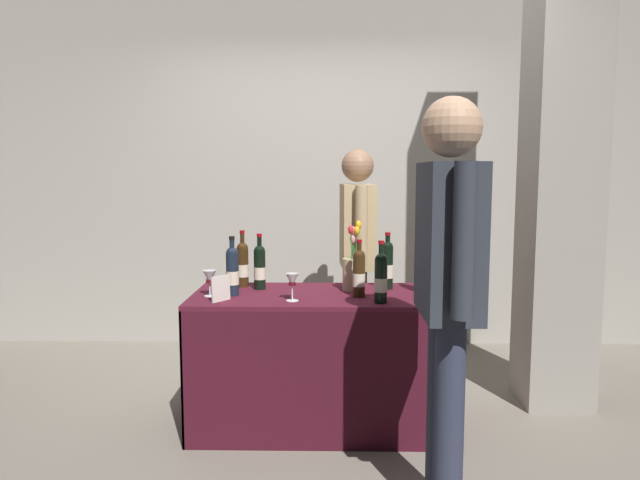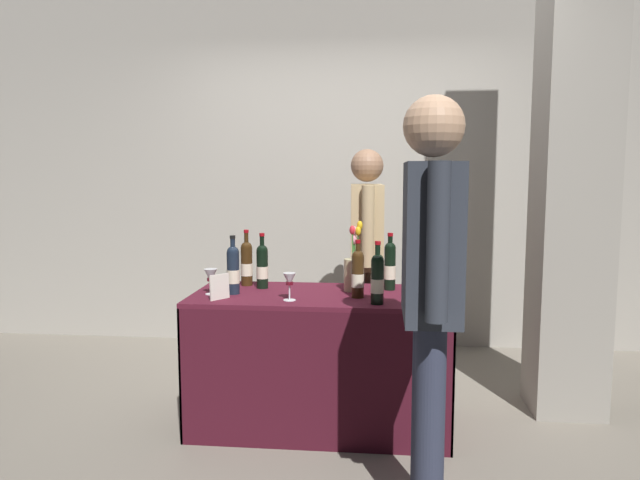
% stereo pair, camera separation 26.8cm
% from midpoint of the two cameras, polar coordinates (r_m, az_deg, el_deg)
% --- Properties ---
extents(ground_plane, '(12.00, 12.00, 0.00)m').
position_cam_midpoint_polar(ground_plane, '(3.50, 2.30, -17.45)').
color(ground_plane, gray).
extents(back_partition, '(7.12, 0.12, 2.87)m').
position_cam_midpoint_polar(back_partition, '(4.87, 3.60, 6.69)').
color(back_partition, '#9E998E').
rests_on(back_partition, ground_plane).
extents(concrete_pillar, '(0.40, 0.40, 3.33)m').
position_cam_midpoint_polar(concrete_pillar, '(3.78, 25.47, 9.58)').
color(concrete_pillar, gray).
rests_on(concrete_pillar, ground_plane).
extents(tasting_table, '(1.41, 0.66, 0.76)m').
position_cam_midpoint_polar(tasting_table, '(3.33, 2.34, -9.35)').
color(tasting_table, '#4C1423').
rests_on(tasting_table, ground_plane).
extents(featured_wine_bottle, '(0.07, 0.07, 0.33)m').
position_cam_midpoint_polar(featured_wine_bottle, '(3.39, 9.06, -2.44)').
color(featured_wine_bottle, black).
rests_on(featured_wine_bottle, tasting_table).
extents(display_bottle_0, '(0.07, 0.07, 0.32)m').
position_cam_midpoint_polar(display_bottle_0, '(3.02, 8.14, -3.69)').
color(display_bottle_0, black).
rests_on(display_bottle_0, tasting_table).
extents(display_bottle_1, '(0.07, 0.07, 0.33)m').
position_cam_midpoint_polar(display_bottle_1, '(3.25, -6.11, -2.84)').
color(display_bottle_1, '#192333').
rests_on(display_bottle_1, tasting_table).
extents(display_bottle_2, '(0.07, 0.07, 0.33)m').
position_cam_midpoint_polar(display_bottle_2, '(3.49, -4.96, -2.22)').
color(display_bottle_2, '#38230F').
rests_on(display_bottle_2, tasting_table).
extents(display_bottle_3, '(0.07, 0.07, 0.31)m').
position_cam_midpoint_polar(display_bottle_3, '(3.16, 6.12, -3.24)').
color(display_bottle_3, '#38230F').
rests_on(display_bottle_3, tasting_table).
extents(display_bottle_4, '(0.07, 0.07, 0.32)m').
position_cam_midpoint_polar(display_bottle_4, '(3.40, -3.38, -2.50)').
color(display_bottle_4, black).
rests_on(display_bottle_4, tasting_table).
extents(display_bottle_5, '(0.08, 0.08, 0.31)m').
position_cam_midpoint_polar(display_bottle_5, '(3.30, 12.55, -2.85)').
color(display_bottle_5, black).
rests_on(display_bottle_5, tasting_table).
extents(wine_glass_near_vendor, '(0.07, 0.07, 0.14)m').
position_cam_midpoint_polar(wine_glass_near_vendor, '(3.26, -8.27, -3.54)').
color(wine_glass_near_vendor, silver).
rests_on(wine_glass_near_vendor, tasting_table).
extents(wine_glass_mid, '(0.07, 0.07, 0.15)m').
position_cam_midpoint_polar(wine_glass_mid, '(3.08, -0.49, -3.99)').
color(wine_glass_mid, silver).
rests_on(wine_glass_mid, tasting_table).
extents(flower_vase, '(0.11, 0.11, 0.40)m').
position_cam_midpoint_polar(flower_vase, '(3.33, 5.58, -2.89)').
color(flower_vase, tan).
rests_on(flower_vase, tasting_table).
extents(brochure_stand, '(0.08, 0.11, 0.13)m').
position_cam_midpoint_polar(brochure_stand, '(3.13, -7.32, -4.55)').
color(brochure_stand, silver).
rests_on(brochure_stand, tasting_table).
extents(vendor_presenter, '(0.23, 0.61, 1.58)m').
position_cam_midpoint_polar(vendor_presenter, '(3.97, 6.46, -0.40)').
color(vendor_presenter, '#4C4233').
rests_on(vendor_presenter, ground_plane).
extents(taster_foreground_right, '(0.24, 0.60, 1.72)m').
position_cam_midpoint_polar(taster_foreground_right, '(2.36, 13.93, -3.04)').
color(taster_foreground_right, '#2D3347').
rests_on(taster_foreground_right, ground_plane).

